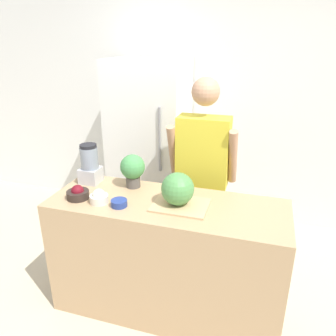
{
  "coord_description": "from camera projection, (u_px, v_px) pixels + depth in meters",
  "views": [
    {
      "loc": [
        0.6,
        -1.64,
        1.99
      ],
      "look_at": [
        0.0,
        0.34,
        1.17
      ],
      "focal_mm": 35.0,
      "sensor_mm": 36.0,
      "label": 1
    }
  ],
  "objects": [
    {
      "name": "refrigerator",
      "position": [
        150.0,
        145.0,
        3.57
      ],
      "size": [
        0.78,
        0.69,
        1.81
      ],
      "color": "white",
      "rests_on": "ground_plane"
    },
    {
      "name": "watermelon",
      "position": [
        178.0,
        189.0,
        2.21
      ],
      "size": [
        0.23,
        0.23,
        0.23
      ],
      "color": "#4C8C47",
      "rests_on": "cutting_board"
    },
    {
      "name": "bowl_small_blue",
      "position": [
        119.0,
        203.0,
        2.24
      ],
      "size": [
        0.11,
        0.11,
        0.05
      ],
      "color": "navy",
      "rests_on": "counter_island"
    },
    {
      "name": "blender",
      "position": [
        90.0,
        165.0,
        2.57
      ],
      "size": [
        0.15,
        0.15,
        0.31
      ],
      "color": "#B7B7BC",
      "rests_on": "counter_island"
    },
    {
      "name": "potted_plant",
      "position": [
        133.0,
        169.0,
        2.49
      ],
      "size": [
        0.19,
        0.19,
        0.26
      ],
      "color": "#514C47",
      "rests_on": "counter_island"
    },
    {
      "name": "counter_island",
      "position": [
        167.0,
        257.0,
        2.46
      ],
      "size": [
        1.68,
        0.61,
        0.92
      ],
      "color": "tan",
      "rests_on": "ground_plane"
    },
    {
      "name": "ground_plane",
      "position": [
        154.0,
        335.0,
        2.36
      ],
      "size": [
        14.0,
        14.0,
        0.0
      ],
      "primitive_type": "plane",
      "color": "beige"
    },
    {
      "name": "bowl_cherries",
      "position": [
        78.0,
        193.0,
        2.34
      ],
      "size": [
        0.16,
        0.16,
        0.1
      ],
      "color": "#2D231E",
      "rests_on": "counter_island"
    },
    {
      "name": "person",
      "position": [
        202.0,
        177.0,
        2.8
      ],
      "size": [
        0.57,
        0.27,
        1.72
      ],
      "color": "#4C608C",
      "rests_on": "ground_plane"
    },
    {
      "name": "bowl_cream",
      "position": [
        99.0,
        197.0,
        2.28
      ],
      "size": [
        0.13,
        0.13,
        0.1
      ],
      "color": "beige",
      "rests_on": "counter_island"
    },
    {
      "name": "wall_back",
      "position": [
        210.0,
        106.0,
        3.61
      ],
      "size": [
        8.0,
        0.06,
        2.6
      ],
      "color": "white",
      "rests_on": "ground_plane"
    },
    {
      "name": "cutting_board",
      "position": [
        181.0,
        205.0,
        2.24
      ],
      "size": [
        0.38,
        0.3,
        0.01
      ],
      "color": "tan",
      "rests_on": "counter_island"
    }
  ]
}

